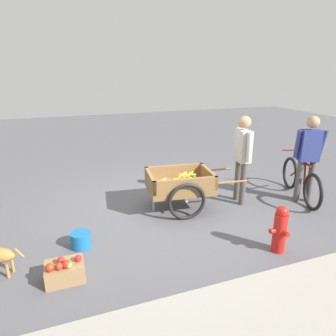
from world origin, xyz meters
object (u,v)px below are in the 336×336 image
plastic_bucket (81,240)px  apple_crate (65,271)px  bicycle (300,181)px  fire_hydrant (280,229)px  vendor_person (242,152)px  fruit_cart (180,185)px  cyclist_person (309,152)px

plastic_bucket → apple_crate: apple_crate is taller
bicycle → fire_hydrant: (1.57, 1.33, -0.02)m
vendor_person → fire_hydrant: 1.73m
vendor_person → apple_crate: (3.13, 1.20, -0.83)m
fire_hydrant → plastic_bucket: (2.51, -1.03, -0.22)m
fruit_cart → vendor_person: bearing=173.4°
bicycle → apple_crate: 4.43m
fruit_cart → vendor_person: 1.26m
bicycle → fruit_cart: bearing=-8.9°
vendor_person → cyclist_person: size_ratio=1.00×
bicycle → fire_hydrant: 2.06m
fruit_cart → bicycle: bicycle is taller
fruit_cart → apple_crate: bearing=33.8°
plastic_bucket → apple_crate: (0.23, 0.66, 0.02)m
bicycle → plastic_bucket: bicycle is taller
vendor_person → cyclist_person: bearing=161.7°
apple_crate → fruit_cart: bearing=-146.2°
fire_hydrant → plastic_bucket: bearing=-22.2°
bicycle → vendor_person: bearing=-11.0°
fruit_cart → fire_hydrant: fruit_cart is taller
cyclist_person → apple_crate: (4.27, 0.82, -0.83)m
fruit_cart → apple_crate: 2.41m
cyclist_person → fruit_cart: bearing=-12.6°
bicycle → fire_hydrant: size_ratio=2.37×
bicycle → plastic_bucket: 4.10m
vendor_person → fruit_cart: bearing=-6.6°
fire_hydrant → vendor_person: bearing=-103.8°
cyclist_person → bicycle: bearing=-109.5°
fruit_cart → apple_crate: (1.99, 1.33, -0.31)m
fruit_cart → plastic_bucket: 1.91m
plastic_bucket → apple_crate: bearing=70.6°
fire_hydrant → apple_crate: size_ratio=1.52×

